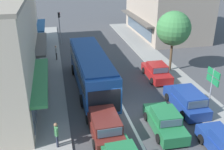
{
  "coord_description": "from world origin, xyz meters",
  "views": [
    {
      "loc": [
        -4.63,
        -15.95,
        10.43
      ],
      "look_at": [
        -0.07,
        4.37,
        1.2
      ],
      "focal_mm": 42.0,
      "sensor_mm": 36.0,
      "label": 1
    }
  ],
  "objects": [
    {
      "name": "ground_plane",
      "position": [
        0.0,
        0.0,
        0.0
      ],
      "size": [
        140.0,
        140.0,
        0.0
      ],
      "primitive_type": "plane",
      "color": "#3F3F42"
    },
    {
      "name": "street_tree_right",
      "position": [
        6.51,
        6.81,
        4.37
      ],
      "size": [
        3.3,
        3.3,
        6.03
      ],
      "color": "brown",
      "rests_on": "ground"
    },
    {
      "name": "city_bus",
      "position": [
        -1.83,
        4.69,
        1.88
      ],
      "size": [
        2.9,
        10.9,
        3.23
      ],
      "color": "#1E4C99",
      "rests_on": "ground"
    },
    {
      "name": "traffic_light_downstreet",
      "position": [
        -3.89,
        18.66,
        2.85
      ],
      "size": [
        0.33,
        0.24,
        4.2
      ],
      "color": "gray",
      "rests_on": "ground"
    },
    {
      "name": "pedestrian_with_handbag_near",
      "position": [
        -5.04,
        -2.85,
        1.07
      ],
      "size": [
        0.25,
        0.65,
        1.63
      ],
      "color": "#232838",
      "rests_on": "sidewalk_left"
    },
    {
      "name": "directional_road_sign",
      "position": [
        5.78,
        -1.45,
        2.7
      ],
      "size": [
        0.1,
        1.4,
        3.6
      ],
      "color": "gray",
      "rests_on": "ground"
    },
    {
      "name": "kerb_right",
      "position": [
        6.2,
        6.0,
        0.06
      ],
      "size": [
        2.8,
        44.0,
        0.12
      ],
      "primitive_type": "cube",
      "color": "gray",
      "rests_on": "ground"
    },
    {
      "name": "building_right_far",
      "position": [
        11.48,
        20.14,
        4.97
      ],
      "size": [
        9.14,
        13.61,
        9.95
      ],
      "color": "gray",
      "rests_on": "ground"
    },
    {
      "name": "sidewalk_left",
      "position": [
        -6.8,
        6.0,
        0.07
      ],
      "size": [
        5.2,
        44.0,
        0.14
      ],
      "primitive_type": "cube",
      "color": "gray",
      "rests_on": "ground"
    },
    {
      "name": "shopfront_far_end",
      "position": [
        -10.18,
        18.36,
        3.73
      ],
      "size": [
        7.95,
        7.41,
        7.48
      ],
      "color": "beige",
      "rests_on": "ground"
    },
    {
      "name": "parked_sedan_kerb_third",
      "position": [
        4.51,
        5.4,
        0.66
      ],
      "size": [
        1.97,
        4.24,
        1.47
      ],
      "color": "maroon",
      "rests_on": "ground"
    },
    {
      "name": "wagon_queue_gap_filler",
      "position": [
        -2.04,
        -2.18,
        0.75
      ],
      "size": [
        2.0,
        4.53,
        1.58
      ],
      "color": "#561E19",
      "rests_on": "ground"
    },
    {
      "name": "pedestrian_browsing_midblock",
      "position": [
        -4.64,
        12.21,
        1.07
      ],
      "size": [
        0.23,
        0.57,
        1.63
      ],
      "color": "#4C4742",
      "rests_on": "sidewalk_left"
    },
    {
      "name": "parked_wagon_kerb_second",
      "position": [
        4.62,
        -0.38,
        0.75
      ],
      "size": [
        1.95,
        4.5,
        1.58
      ],
      "color": "navy",
      "rests_on": "ground"
    },
    {
      "name": "sedan_behind_bus_near",
      "position": [
        1.95,
        -2.55,
        0.66
      ],
      "size": [
        2.01,
        4.26,
        1.47
      ],
      "color": "#1E6638",
      "rests_on": "ground"
    },
    {
      "name": "lane_centre_line",
      "position": [
        0.0,
        4.0,
        0.0
      ],
      "size": [
        0.2,
        28.0,
        0.01
      ],
      "primitive_type": "cube",
      "color": "silver",
      "rests_on": "ground"
    }
  ]
}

